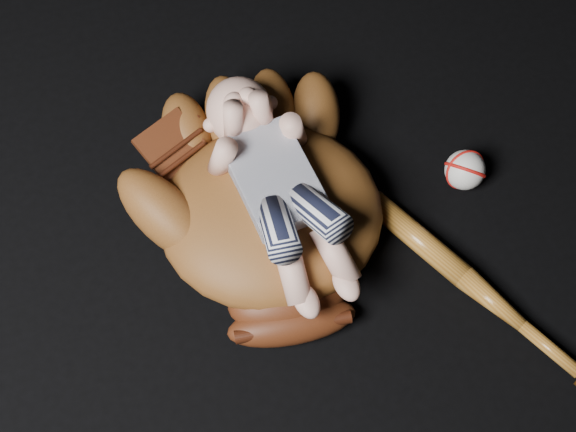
{
  "coord_description": "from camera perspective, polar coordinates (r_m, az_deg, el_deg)",
  "views": [
    {
      "loc": [
        -0.11,
        -0.34,
        1.11
      ],
      "look_at": [
        0.06,
        0.16,
        0.08
      ],
      "focal_mm": 50.0,
      "sensor_mm": 36.0,
      "label": 1
    }
  ],
  "objects": [
    {
      "name": "newborn_baby",
      "position": [
        1.12,
        -0.39,
        1.7
      ],
      "size": [
        0.21,
        0.39,
        0.15
      ],
      "primitive_type": null,
      "rotation": [
        0.0,
        0.0,
        0.1
      ],
      "color": "#E9AC96",
      "rests_on": "baseball_glove"
    },
    {
      "name": "baseball",
      "position": [
        1.28,
        12.48,
        3.22
      ],
      "size": [
        0.08,
        0.08,
        0.06
      ],
      "primitive_type": "sphere",
      "rotation": [
        0.0,
        0.0,
        -0.35
      ],
      "color": "white",
      "rests_on": "ground"
    },
    {
      "name": "baseball_glove",
      "position": [
        1.17,
        -1.23,
        0.52
      ],
      "size": [
        0.47,
        0.52,
        0.15
      ],
      "primitive_type": null,
      "rotation": [
        0.0,
        0.0,
        -0.13
      ],
      "color": "#5F3414",
      "rests_on": "ground"
    },
    {
      "name": "baseball_bat",
      "position": [
        1.21,
        13.23,
        -4.93
      ],
      "size": [
        0.22,
        0.38,
        0.04
      ],
      "primitive_type": null,
      "rotation": [
        0.0,
        0.0,
        0.47
      ],
      "color": "#A2631F",
      "rests_on": "ground"
    }
  ]
}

